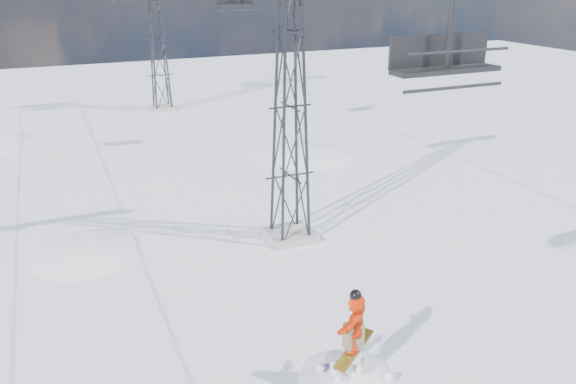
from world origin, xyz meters
name	(u,v)px	position (x,y,z in m)	size (l,w,h in m)	color
ground	(377,358)	(0.00, 0.00, 0.00)	(120.00, 120.00, 0.00)	white
snow_terrain	(127,304)	(-4.77, 21.24, -9.59)	(39.00, 37.00, 22.00)	white
lift_tower_near	(290,107)	(0.80, 8.00, 5.47)	(5.20, 1.80, 11.43)	#999999
lift_tower_far	(157,39)	(0.80, 33.00, 5.47)	(5.20, 1.80, 11.43)	#999999
lift_chair_near	(445,57)	(-1.40, -3.36, 8.90)	(1.96, 0.56, 2.43)	black
lift_chair_mid	(237,0)	(3.00, 20.48, 8.71)	(2.16, 0.62, 2.68)	black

